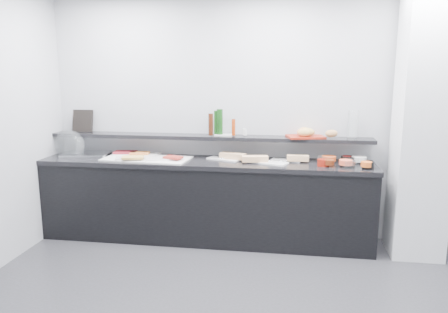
# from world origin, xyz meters

# --- Properties ---
(back_wall) EXTENTS (5.00, 0.02, 2.70)m
(back_wall) POSITION_xyz_m (0.00, 2.00, 1.35)
(back_wall) COLOR #A5A8AC
(back_wall) RESTS_ON ground
(column) EXTENTS (0.50, 0.50, 2.70)m
(column) POSITION_xyz_m (1.50, 1.65, 1.35)
(column) COLOR white
(column) RESTS_ON ground
(buffet_cabinet) EXTENTS (3.60, 0.60, 0.85)m
(buffet_cabinet) POSITION_xyz_m (-0.70, 1.70, 0.42)
(buffet_cabinet) COLOR black
(buffet_cabinet) RESTS_ON ground
(counter_top) EXTENTS (3.62, 0.62, 0.05)m
(counter_top) POSITION_xyz_m (-0.70, 1.70, 0.88)
(counter_top) COLOR black
(counter_top) RESTS_ON buffet_cabinet
(wall_shelf) EXTENTS (3.60, 0.25, 0.04)m
(wall_shelf) POSITION_xyz_m (-0.70, 1.88, 1.13)
(wall_shelf) COLOR black
(wall_shelf) RESTS_ON back_wall
(cloche_base) EXTENTS (0.55, 0.41, 0.04)m
(cloche_base) POSITION_xyz_m (-2.08, 1.72, 0.92)
(cloche_base) COLOR #B1B5B9
(cloche_base) RESTS_ON counter_top
(cloche_dome) EXTENTS (0.45, 0.35, 0.34)m
(cloche_dome) POSITION_xyz_m (-2.29, 1.74, 1.03)
(cloche_dome) COLOR white
(cloche_dome) RESTS_ON cloche_base
(linen_runner) EXTENTS (0.97, 0.52, 0.01)m
(linen_runner) POSITION_xyz_m (-1.34, 1.66, 0.91)
(linen_runner) COLOR silver
(linen_runner) RESTS_ON counter_top
(platter_meat_a) EXTENTS (0.40, 0.34, 0.01)m
(platter_meat_a) POSITION_xyz_m (-1.63, 1.85, 0.92)
(platter_meat_a) COLOR white
(platter_meat_a) RESTS_ON linen_runner
(food_meat_a) EXTENTS (0.27, 0.19, 0.02)m
(food_meat_a) POSITION_xyz_m (-1.65, 1.82, 0.94)
(food_meat_a) COLOR maroon
(food_meat_a) RESTS_ON platter_meat_a
(platter_salmon) EXTENTS (0.35, 0.26, 0.01)m
(platter_salmon) POSITION_xyz_m (-1.43, 1.85, 0.92)
(platter_salmon) COLOR white
(platter_salmon) RESTS_ON linen_runner
(food_salmon) EXTENTS (0.22, 0.16, 0.02)m
(food_salmon) POSITION_xyz_m (-1.47, 1.79, 0.94)
(food_salmon) COLOR orange
(food_salmon) RESTS_ON platter_salmon
(platter_cheese) EXTENTS (0.32, 0.26, 0.01)m
(platter_cheese) POSITION_xyz_m (-1.53, 1.60, 0.92)
(platter_cheese) COLOR silver
(platter_cheese) RESTS_ON linen_runner
(food_cheese) EXTENTS (0.26, 0.20, 0.02)m
(food_cheese) POSITION_xyz_m (-1.46, 1.54, 0.94)
(food_cheese) COLOR tan
(food_cheese) RESTS_ON platter_cheese
(platter_meat_b) EXTENTS (0.40, 0.34, 0.01)m
(platter_meat_b) POSITION_xyz_m (-1.18, 1.64, 0.92)
(platter_meat_b) COLOR silver
(platter_meat_b) RESTS_ON linen_runner
(food_meat_b) EXTENTS (0.22, 0.17, 0.02)m
(food_meat_b) POSITION_xyz_m (-1.03, 1.61, 0.94)
(food_meat_b) COLOR maroon
(food_meat_b) RESTS_ON platter_meat_b
(sandwich_plate_left) EXTENTS (0.40, 0.28, 0.01)m
(sandwich_plate_left) POSITION_xyz_m (-0.50, 1.77, 0.91)
(sandwich_plate_left) COLOR silver
(sandwich_plate_left) RESTS_ON counter_top
(sandwich_food_left) EXTENTS (0.30, 0.19, 0.06)m
(sandwich_food_left) POSITION_xyz_m (-0.40, 1.78, 0.94)
(sandwich_food_left) COLOR tan
(sandwich_food_left) RESTS_ON sandwich_plate_left
(tongs_left) EXTENTS (0.16, 0.02, 0.01)m
(tongs_left) POSITION_xyz_m (-0.47, 1.75, 0.92)
(tongs_left) COLOR silver
(tongs_left) RESTS_ON sandwich_plate_left
(sandwich_plate_mid) EXTENTS (0.44, 0.30, 0.01)m
(sandwich_plate_mid) POSITION_xyz_m (-0.01, 1.66, 0.91)
(sandwich_plate_mid) COLOR white
(sandwich_plate_mid) RESTS_ON counter_top
(sandwich_food_mid) EXTENTS (0.29, 0.15, 0.06)m
(sandwich_food_mid) POSITION_xyz_m (-0.15, 1.65, 0.94)
(sandwich_food_mid) COLOR #DFA875
(sandwich_food_mid) RESTS_ON sandwich_plate_mid
(tongs_mid) EXTENTS (0.16, 0.03, 0.01)m
(tongs_mid) POSITION_xyz_m (-0.06, 1.66, 0.92)
(tongs_mid) COLOR #B0B1B7
(tongs_mid) RESTS_ON sandwich_plate_mid
(sandwich_plate_right) EXTENTS (0.34, 0.20, 0.01)m
(sandwich_plate_right) POSITION_xyz_m (0.18, 1.82, 0.91)
(sandwich_plate_right) COLOR silver
(sandwich_plate_right) RESTS_ON counter_top
(sandwich_food_right) EXTENTS (0.23, 0.09, 0.06)m
(sandwich_food_right) POSITION_xyz_m (0.30, 1.76, 0.94)
(sandwich_food_right) COLOR #E2AC77
(sandwich_food_right) RESTS_ON sandwich_plate_right
(tongs_right) EXTENTS (0.14, 0.08, 0.01)m
(tongs_right) POSITION_xyz_m (0.17, 1.71, 0.92)
(tongs_right) COLOR silver
(tongs_right) RESTS_ON sandwich_plate_right
(bowl_glass_fruit) EXTENTS (0.24, 0.24, 0.07)m
(bowl_glass_fruit) POSITION_xyz_m (0.59, 1.78, 0.94)
(bowl_glass_fruit) COLOR white
(bowl_glass_fruit) RESTS_ON counter_top
(fill_glass_fruit) EXTENTS (0.15, 0.15, 0.05)m
(fill_glass_fruit) POSITION_xyz_m (0.62, 1.79, 0.95)
(fill_glass_fruit) COLOR #D14C1C
(fill_glass_fruit) RESTS_ON bowl_glass_fruit
(bowl_black_jam) EXTENTS (0.19, 0.19, 0.07)m
(bowl_black_jam) POSITION_xyz_m (0.82, 1.80, 0.94)
(bowl_black_jam) COLOR black
(bowl_black_jam) RESTS_ON counter_top
(fill_black_jam) EXTENTS (0.11, 0.11, 0.05)m
(fill_black_jam) POSITION_xyz_m (0.81, 1.82, 0.95)
(fill_black_jam) COLOR #540C0C
(fill_black_jam) RESTS_ON bowl_black_jam
(bowl_glass_cream) EXTENTS (0.21, 0.21, 0.07)m
(bowl_glass_cream) POSITION_xyz_m (0.86, 1.79, 0.94)
(bowl_glass_cream) COLOR white
(bowl_glass_cream) RESTS_ON counter_top
(fill_glass_cream) EXTENTS (0.19, 0.19, 0.05)m
(fill_glass_cream) POSITION_xyz_m (0.93, 1.81, 0.95)
(fill_glass_cream) COLOR white
(fill_glass_cream) RESTS_ON bowl_glass_cream
(bowl_red_jam) EXTENTS (0.14, 0.14, 0.07)m
(bowl_red_jam) POSITION_xyz_m (0.55, 1.61, 0.94)
(bowl_red_jam) COLOR maroon
(bowl_red_jam) RESTS_ON counter_top
(fill_red_jam) EXTENTS (0.11, 0.11, 0.05)m
(fill_red_jam) POSITION_xyz_m (0.61, 1.58, 0.95)
(fill_red_jam) COLOR #5A210C
(fill_red_jam) RESTS_ON bowl_red_jam
(bowl_glass_salmon) EXTENTS (0.17, 0.17, 0.07)m
(bowl_glass_salmon) POSITION_xyz_m (0.80, 1.59, 0.94)
(bowl_glass_salmon) COLOR white
(bowl_glass_salmon) RESTS_ON counter_top
(fill_glass_salmon) EXTENTS (0.17, 0.17, 0.05)m
(fill_glass_salmon) POSITION_xyz_m (0.78, 1.60, 0.95)
(fill_glass_salmon) COLOR #E95A39
(fill_glass_salmon) RESTS_ON bowl_glass_salmon
(bowl_black_fruit) EXTENTS (0.12, 0.12, 0.07)m
(bowl_black_fruit) POSITION_xyz_m (0.99, 1.56, 0.94)
(bowl_black_fruit) COLOR black
(bowl_black_fruit) RESTS_ON counter_top
(fill_black_fruit) EXTENTS (0.13, 0.13, 0.05)m
(fill_black_fruit) POSITION_xyz_m (0.97, 1.54, 0.95)
(fill_black_fruit) COLOR #DB5C1D
(fill_black_fruit) RESTS_ON bowl_black_fruit
(framed_print) EXTENTS (0.25, 0.08, 0.26)m
(framed_print) POSITION_xyz_m (-2.21, 1.93, 1.28)
(framed_print) COLOR black
(framed_print) RESTS_ON wall_shelf
(print_art) EXTENTS (0.19, 0.10, 0.22)m
(print_art) POSITION_xyz_m (-2.23, 1.95, 1.28)
(print_art) COLOR #CEA494
(print_art) RESTS_ON framed_print
(condiment_tray) EXTENTS (0.23, 0.15, 0.01)m
(condiment_tray) POSITION_xyz_m (-0.51, 1.90, 1.16)
(condiment_tray) COLOR silver
(condiment_tray) RESTS_ON wall_shelf
(bottle_green_a) EXTENTS (0.05, 0.05, 0.26)m
(bottle_green_a) POSITION_xyz_m (-0.61, 1.92, 1.29)
(bottle_green_a) COLOR #113E10
(bottle_green_a) RESTS_ON condiment_tray
(bottle_brown) EXTENTS (0.06, 0.06, 0.24)m
(bottle_brown) POSITION_xyz_m (-0.65, 1.81, 1.28)
(bottle_brown) COLOR #39170A
(bottle_brown) RESTS_ON condiment_tray
(bottle_green_b) EXTENTS (0.08, 0.08, 0.28)m
(bottle_green_b) POSITION_xyz_m (-0.57, 1.90, 1.30)
(bottle_green_b) COLOR #113E10
(bottle_green_b) RESTS_ON condiment_tray
(bottle_hot) EXTENTS (0.05, 0.05, 0.18)m
(bottle_hot) POSITION_xyz_m (-0.40, 1.84, 1.25)
(bottle_hot) COLOR #A0320B
(bottle_hot) RESTS_ON condiment_tray
(shaker_salt) EXTENTS (0.03, 0.03, 0.07)m
(shaker_salt) POSITION_xyz_m (-0.30, 1.89, 1.20)
(shaker_salt) COLOR white
(shaker_salt) RESTS_ON condiment_tray
(shaker_pepper) EXTENTS (0.04, 0.04, 0.07)m
(shaker_pepper) POSITION_xyz_m (-0.28, 1.87, 1.20)
(shaker_pepper) COLOR white
(shaker_pepper) RESTS_ON condiment_tray
(bread_tray) EXTENTS (0.44, 0.36, 0.02)m
(bread_tray) POSITION_xyz_m (0.37, 1.88, 1.16)
(bread_tray) COLOR maroon
(bread_tray) RESTS_ON wall_shelf
(bread_roll_nw) EXTENTS (0.13, 0.09, 0.08)m
(bread_roll_nw) POSITION_xyz_m (0.36, 1.97, 1.21)
(bread_roll_nw) COLOR #BF8B48
(bread_roll_nw) RESTS_ON bread_tray
(bread_roll_sw) EXTENTS (0.18, 0.15, 0.08)m
(bread_roll_sw) POSITION_xyz_m (0.40, 1.84, 1.21)
(bread_roll_sw) COLOR #B08A43
(bread_roll_sw) RESTS_ON bread_tray
(bread_roll_s) EXTENTS (0.14, 0.10, 0.08)m
(bread_roll_s) POSITION_xyz_m (0.35, 1.81, 1.21)
(bread_roll_s) COLOR tan
(bread_roll_s) RESTS_ON bread_tray
(bread_roll_se) EXTENTS (0.16, 0.13, 0.08)m
(bread_roll_se) POSITION_xyz_m (0.64, 1.80, 1.21)
(bread_roll_se) COLOR #B27843
(bread_roll_se) RESTS_ON bread_tray
(bread_roll_midw) EXTENTS (0.14, 0.12, 0.08)m
(bread_roll_midw) POSITION_xyz_m (0.34, 1.86, 1.21)
(bread_roll_midw) COLOR #C3784A
(bread_roll_midw) RESTS_ON bread_tray
(bread_roll_mide) EXTENTS (0.17, 0.12, 0.08)m
(bread_roll_mide) POSITION_xyz_m (0.39, 1.90, 1.21)
(bread_roll_mide) COLOR gold
(bread_roll_mide) RESTS_ON bread_tray
(carafe) EXTENTS (0.12, 0.12, 0.30)m
(carafe) POSITION_xyz_m (0.87, 1.90, 1.30)
(carafe) COLOR white
(carafe) RESTS_ON wall_shelf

